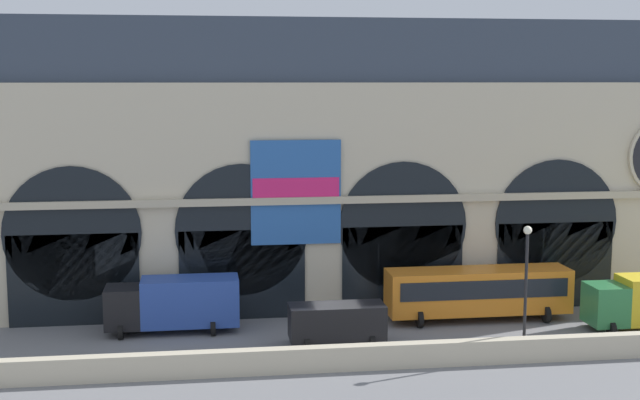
{
  "coord_description": "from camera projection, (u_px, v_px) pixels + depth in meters",
  "views": [
    {
      "loc": [
        -7.36,
        -45.93,
        14.29
      ],
      "look_at": [
        -0.21,
        5.0,
        7.14
      ],
      "focal_mm": 48.62,
      "sensor_mm": 36.0,
      "label": 1
    }
  ],
  "objects": [
    {
      "name": "ground_plane",
      "position": [
        336.0,
        339.0,
        48.03
      ],
      "size": [
        200.0,
        200.0,
        0.0
      ],
      "primitive_type": "plane",
      "color": "slate"
    },
    {
      "name": "quay_parapet_wall",
      "position": [
        352.0,
        357.0,
        42.96
      ],
      "size": [
        90.0,
        0.7,
        1.25
      ],
      "primitive_type": "cube",
      "color": "beige",
      "rests_on": "ground"
    },
    {
      "name": "station_building",
      "position": [
        319.0,
        170.0,
        54.09
      ],
      "size": [
        51.01,
        5.21,
        17.98
      ],
      "color": "beige",
      "rests_on": "ground"
    },
    {
      "name": "box_truck_midwest",
      "position": [
        174.0,
        303.0,
        49.26
      ],
      "size": [
        7.5,
        2.91,
        3.12
      ],
      "color": "black",
      "rests_on": "ground"
    },
    {
      "name": "van_center",
      "position": [
        337.0,
        322.0,
        47.05
      ],
      "size": [
        5.2,
        2.48,
        2.2
      ],
      "color": "black",
      "rests_on": "ground"
    },
    {
      "name": "bus_mideast",
      "position": [
        478.0,
        291.0,
        51.72
      ],
      "size": [
        11.0,
        3.25,
        3.1
      ],
      "color": "orange",
      "rests_on": "ground"
    },
    {
      "name": "street_lamp_quayside",
      "position": [
        526.0,
        274.0,
        44.49
      ],
      "size": [
        0.44,
        0.44,
        6.9
      ],
      "color": "black",
      "rests_on": "ground"
    }
  ]
}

